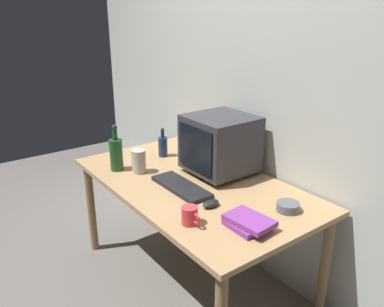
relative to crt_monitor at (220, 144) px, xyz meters
name	(u,v)px	position (x,y,z in m)	size (l,w,h in m)	color
ground_plane	(192,279)	(0.01, -0.22, -0.90)	(6.00, 6.00, 0.00)	slate
back_wall	(256,84)	(0.01, 0.28, 0.35)	(4.00, 0.08, 2.50)	beige
desk	(192,193)	(0.01, -0.22, -0.27)	(1.56, 0.87, 0.71)	tan
crt_monitor	(220,144)	(0.00, 0.00, 0.00)	(0.38, 0.39, 0.37)	#333338
keyboard	(181,187)	(0.05, -0.33, -0.18)	(0.42, 0.15, 0.02)	black
computer_mouse	(211,204)	(0.32, -0.33, -0.17)	(0.06, 0.10, 0.04)	black
bottle_tall	(116,153)	(-0.43, -0.50, -0.08)	(0.08, 0.08, 0.30)	#1E4C23
bottle_short	(163,146)	(-0.47, -0.13, -0.12)	(0.06, 0.06, 0.21)	navy
book_stack	(248,222)	(0.59, -0.32, -0.17)	(0.24, 0.17, 0.05)	#843893
mug	(190,216)	(0.40, -0.52, -0.15)	(0.12, 0.08, 0.09)	#CC383D
cd_spindle	(288,207)	(0.59, -0.04, -0.17)	(0.12, 0.12, 0.04)	#595B66
metal_canister	(139,161)	(-0.31, -0.41, -0.12)	(0.09, 0.09, 0.15)	#B7B2A8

